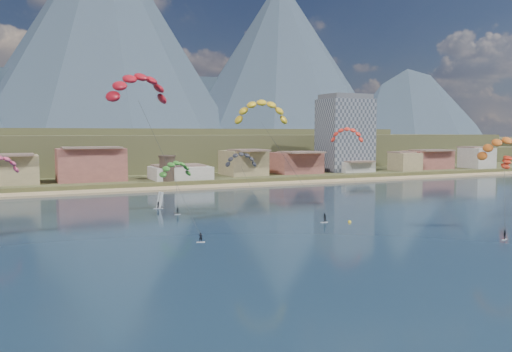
{
  "coord_description": "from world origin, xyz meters",
  "views": [
    {
      "loc": [
        -41.63,
        -58.77,
        18.23
      ],
      "look_at": [
        0.0,
        32.0,
        10.0
      ],
      "focal_mm": 37.25,
      "sensor_mm": 36.0,
      "label": 1
    }
  ],
  "objects_px": {
    "windsurfer": "(159,203)",
    "buoy": "(350,222)",
    "kitesurfer_green": "(176,167)",
    "apartment_tower": "(345,133)",
    "kitesurfer_red": "(138,84)",
    "kitesurfer_orange": "(505,145)",
    "kitesurfer_yellow": "(262,109)",
    "watchtower": "(167,168)"
  },
  "relations": [
    {
      "from": "buoy",
      "to": "kitesurfer_red",
      "type": "bearing_deg",
      "value": 174.72
    },
    {
      "from": "kitesurfer_red",
      "to": "windsurfer",
      "type": "xyz_separation_m",
      "value": [
        11.3,
        31.64,
        -25.32
      ]
    },
    {
      "from": "kitesurfer_yellow",
      "to": "watchtower",
      "type": "bearing_deg",
      "value": 92.07
    },
    {
      "from": "windsurfer",
      "to": "apartment_tower",
      "type": "bearing_deg",
      "value": 33.33
    },
    {
      "from": "apartment_tower",
      "to": "kitesurfer_orange",
      "type": "bearing_deg",
      "value": -109.69
    },
    {
      "from": "kitesurfer_orange",
      "to": "kitesurfer_green",
      "type": "relative_size",
      "value": 1.52
    },
    {
      "from": "kitesurfer_orange",
      "to": "watchtower",
      "type": "bearing_deg",
      "value": 111.3
    },
    {
      "from": "kitesurfer_green",
      "to": "windsurfer",
      "type": "distance_m",
      "value": 9.77
    },
    {
      "from": "kitesurfer_red",
      "to": "kitesurfer_green",
      "type": "distance_m",
      "value": 37.05
    },
    {
      "from": "watchtower",
      "to": "kitesurfer_red",
      "type": "relative_size",
      "value": 0.29
    },
    {
      "from": "buoy",
      "to": "kitesurfer_yellow",
      "type": "bearing_deg",
      "value": 128.57
    },
    {
      "from": "kitesurfer_orange",
      "to": "kitesurfer_yellow",
      "type": "bearing_deg",
      "value": 139.12
    },
    {
      "from": "kitesurfer_orange",
      "to": "buoy",
      "type": "xyz_separation_m",
      "value": [
        -24.22,
        16.14,
        -15.65
      ]
    },
    {
      "from": "apartment_tower",
      "to": "kitesurfer_green",
      "type": "relative_size",
      "value": 2.37
    },
    {
      "from": "apartment_tower",
      "to": "buoy",
      "type": "relative_size",
      "value": 47.33
    },
    {
      "from": "buoy",
      "to": "watchtower",
      "type": "bearing_deg",
      "value": 100.03
    },
    {
      "from": "kitesurfer_green",
      "to": "kitesurfer_red",
      "type": "bearing_deg",
      "value": -116.83
    },
    {
      "from": "kitesurfer_yellow",
      "to": "windsurfer",
      "type": "xyz_separation_m",
      "value": [
        -17.78,
        19.91,
        -22.08
      ]
    },
    {
      "from": "kitesurfer_yellow",
      "to": "kitesurfer_orange",
      "type": "bearing_deg",
      "value": -40.88
    },
    {
      "from": "kitesurfer_yellow",
      "to": "kitesurfer_red",
      "type": "bearing_deg",
      "value": -158.03
    },
    {
      "from": "apartment_tower",
      "to": "buoy",
      "type": "distance_m",
      "value": 119.1
    },
    {
      "from": "kitesurfer_yellow",
      "to": "buoy",
      "type": "bearing_deg",
      "value": -51.43
    },
    {
      "from": "kitesurfer_yellow",
      "to": "windsurfer",
      "type": "height_order",
      "value": "kitesurfer_yellow"
    },
    {
      "from": "kitesurfer_orange",
      "to": "windsurfer",
      "type": "bearing_deg",
      "value": 136.5
    },
    {
      "from": "watchtower",
      "to": "kitesurfer_green",
      "type": "height_order",
      "value": "kitesurfer_green"
    },
    {
      "from": "apartment_tower",
      "to": "kitesurfer_yellow",
      "type": "bearing_deg",
      "value": -133.19
    },
    {
      "from": "windsurfer",
      "to": "buoy",
      "type": "bearing_deg",
      "value": -49.61
    },
    {
      "from": "apartment_tower",
      "to": "kitesurfer_red",
      "type": "height_order",
      "value": "apartment_tower"
    },
    {
      "from": "apartment_tower",
      "to": "kitesurfer_green",
      "type": "height_order",
      "value": "apartment_tower"
    },
    {
      "from": "kitesurfer_orange",
      "to": "windsurfer",
      "type": "height_order",
      "value": "kitesurfer_orange"
    },
    {
      "from": "kitesurfer_red",
      "to": "kitesurfer_green",
      "type": "relative_size",
      "value": 2.23
    },
    {
      "from": "apartment_tower",
      "to": "windsurfer",
      "type": "height_order",
      "value": "apartment_tower"
    },
    {
      "from": "watchtower",
      "to": "kitesurfer_yellow",
      "type": "distance_m",
      "value": 70.69
    },
    {
      "from": "apartment_tower",
      "to": "kitesurfer_green",
      "type": "xyz_separation_m",
      "value": [
        -91.63,
        -64.71,
        -7.73
      ]
    },
    {
      "from": "kitesurfer_yellow",
      "to": "kitesurfer_green",
      "type": "bearing_deg",
      "value": 128.29
    },
    {
      "from": "kitesurfer_red",
      "to": "kitesurfer_orange",
      "type": "xyz_separation_m",
      "value": [
        65.7,
        -19.98,
        -10.83
      ]
    },
    {
      "from": "kitesurfer_green",
      "to": "buoy",
      "type": "distance_m",
      "value": 43.82
    },
    {
      "from": "kitesurfer_yellow",
      "to": "buoy",
      "type": "xyz_separation_m",
      "value": [
        12.41,
        -15.56,
        -23.23
      ]
    },
    {
      "from": "watchtower",
      "to": "windsurfer",
      "type": "distance_m",
      "value": 51.27
    },
    {
      "from": "kitesurfer_orange",
      "to": "apartment_tower",
      "type": "bearing_deg",
      "value": 70.31
    },
    {
      "from": "windsurfer",
      "to": "buoy",
      "type": "xyz_separation_m",
      "value": [
        30.18,
        -35.47,
        -1.16
      ]
    },
    {
      "from": "kitesurfer_red",
      "to": "windsurfer",
      "type": "height_order",
      "value": "kitesurfer_red"
    }
  ]
}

